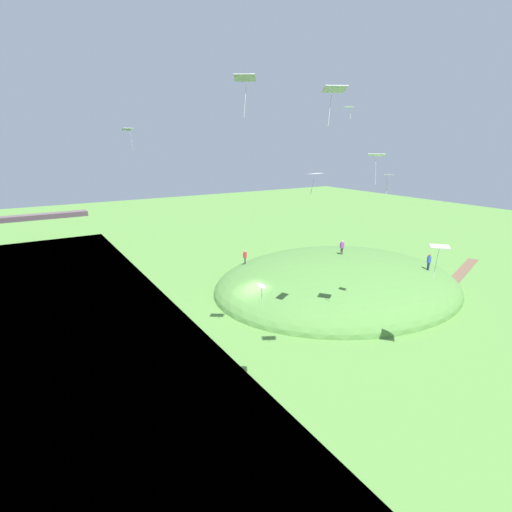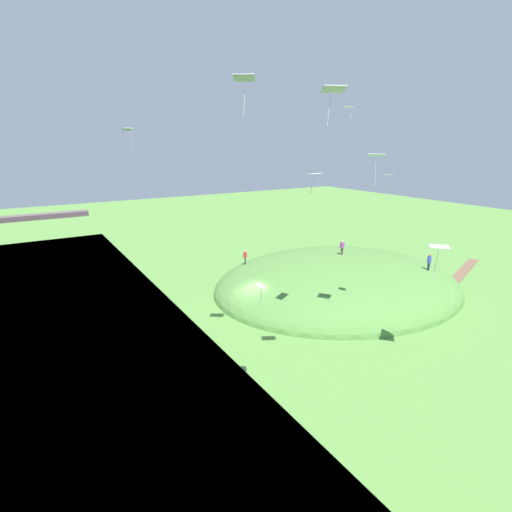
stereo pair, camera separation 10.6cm
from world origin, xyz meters
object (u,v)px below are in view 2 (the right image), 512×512
Objects in this scene: person_watching_kites at (245,255)px; person_with_child at (429,260)px; kite_2 at (349,107)px; kite_1 at (314,174)px; kite_5 at (244,79)px; kite_6 at (388,178)px; kite_7 at (261,288)px; kite_8 at (376,156)px; kite_0 at (333,90)px; kite_3 at (439,248)px; person_on_hilltop at (342,246)px; kite_4 at (128,131)px.

person_with_child reaches higher than person_watching_kites.
kite_2 is (9.06, -5.34, 15.39)m from person_watching_kites.
kite_1 is 16.86m from kite_2.
kite_6 is (10.38, -1.82, -5.67)m from kite_5.
person_with_child is at bearing 14.55° from kite_7.
kite_8 is (-2.22, -0.78, 1.48)m from kite_6.
kite_5 is (-8.86, -15.49, 15.26)m from person_watching_kites.
kite_6 is (-12.90, -4.63, 9.16)m from person_with_child.
kite_0 is at bearing -156.24° from kite_8.
kite_5 reaches higher than kite_7.
person_with_child is 1.21× the size of kite_2.
kite_0 is at bearing -123.92° from kite_1.
kite_6 is (-0.15, 4.35, 4.07)m from kite_3.
person_on_hilltop is at bearing 34.97° from kite_7.
person_with_child is 1.17× the size of kite_1.
kite_5 reaches higher than kite_8.
kite_8 is (-0.70, -18.08, 11.08)m from person_watching_kites.
kite_0 reaches higher than person_on_hilltop.
kite_2 is at bearing 29.52° from kite_5.
person_with_child is at bearing 8.35° from kite_1.
kite_7 is at bearing -83.73° from kite_4.
kite_1 is at bearing -58.86° from kite_4.
kite_4 is at bearing 123.52° from kite_3.
kite_3 is 1.74× the size of kite_7.
kite_4 is at bearing 121.14° from kite_1.
kite_4 reaches higher than person_watching_kites.
kite_2 reaches higher than kite_3.
kite_1 is 4.06m from kite_8.
kite_5 is at bearing -150.48° from kite_2.
kite_7 is at bearing 144.91° from kite_0.
kite_4 is at bearing -96.15° from person_with_child.
kite_0 reaches higher than kite_7.
person_on_hilltop is 0.87× the size of kite_4.
person_watching_kites is 19.84m from kite_6.
kite_4 reaches higher than kite_1.
person_watching_kites is 1.09× the size of kite_1.
kite_6 is at bearing 28.33° from person_watching_kites.
kite_0 is 10.48m from kite_7.
kite_0 is 0.78× the size of kite_3.
kite_7 is (-6.56, -3.71, -5.57)m from kite_1.
kite_6 is at bearing -76.44° from person_on_hilltop.
kite_1 is at bearing 10.86° from person_watching_kites.
kite_2 is 15.29m from kite_6.
person_watching_kites is 0.90× the size of kite_0.
kite_7 is (1.96, -17.79, -8.61)m from kite_4.
kite_2 is 25.89m from kite_7.
kite_3 is (-7.11, -15.75, 4.31)m from person_on_hilltop.
kite_0 reaches higher than kite_4.
kite_5 reaches higher than kite_2.
person_watching_kites is 23.48m from kite_5.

